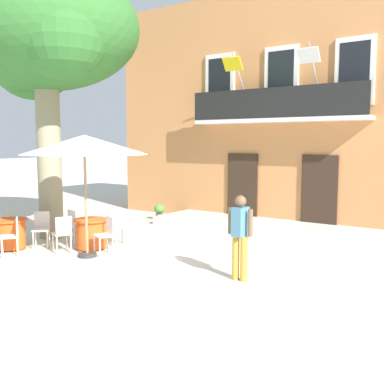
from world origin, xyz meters
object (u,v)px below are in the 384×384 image
cafe_chair_near_tree_0 (13,223)px  cafe_chair_middle_2 (63,232)px  pedestrian_near_entrance (240,233)px  cafe_table_near_tree (10,234)px  cafe_table_middle (91,233)px  cafe_chair_middle_3 (106,233)px  ground_planter_left (159,211)px  cafe_chair_middle_1 (75,224)px  plane_tree (45,37)px  cafe_chair_near_tree_3 (42,227)px  cafe_chair_near_tree_2 (13,234)px  cafe_umbrella (84,145)px  cafe_chair_middle_0 (118,225)px

cafe_chair_near_tree_0 → cafe_chair_middle_2: same height
cafe_chair_middle_2 → pedestrian_near_entrance: size_ratio=0.55×
cafe_table_near_tree → cafe_table_middle: size_ratio=1.00×
cafe_chair_middle_3 → pedestrian_near_entrance: size_ratio=0.55×
cafe_table_middle → cafe_chair_near_tree_0: bearing=-162.0°
ground_planter_left → cafe_table_middle: bearing=-73.4°
cafe_chair_middle_1 → plane_tree: bearing=169.5°
cafe_chair_near_tree_0 → cafe_chair_near_tree_3: (1.07, 0.11, 0.00)m
cafe_chair_near_tree_2 → cafe_chair_near_tree_3: same height
cafe_chair_near_tree_3 → ground_planter_left: cafe_chair_near_tree_3 is taller
cafe_chair_near_tree_2 → cafe_umbrella: bearing=32.4°
cafe_chair_near_tree_0 → cafe_table_middle: size_ratio=1.05×
cafe_chair_near_tree_2 → cafe_umbrella: size_ratio=0.31×
cafe_chair_middle_1 → cafe_umbrella: 2.54m
cafe_table_middle → cafe_chair_middle_2: (-0.22, -0.72, 0.14)m
cafe_chair_middle_3 → ground_planter_left: 4.90m
cafe_chair_middle_0 → pedestrian_near_entrance: (4.13, -0.89, 0.41)m
cafe_chair_middle_2 → ground_planter_left: size_ratio=1.65×
cafe_chair_near_tree_3 → cafe_table_middle: size_ratio=1.05×
cafe_chair_middle_3 → cafe_table_near_tree: bearing=-157.2°
cafe_chair_near_tree_0 → cafe_chair_middle_3: bearing=10.2°
cafe_chair_near_tree_0 → cafe_chair_near_tree_3: bearing=6.0°
cafe_chair_near_tree_0 → cafe_chair_middle_0: size_ratio=1.00×
cafe_table_middle → ground_planter_left: size_ratio=1.56×
cafe_table_middle → cafe_umbrella: bearing=-50.3°
plane_tree → ground_planter_left: 6.57m
cafe_table_middle → pedestrian_near_entrance: (4.33, -0.16, 0.55)m
cafe_chair_near_tree_0 → cafe_chair_middle_0: same height
cafe_chair_middle_0 → cafe_umbrella: cafe_umbrella is taller
cafe_chair_near_tree_0 → cafe_chair_middle_3: 3.02m
cafe_chair_near_tree_0 → cafe_chair_near_tree_2: same height
cafe_chair_near_tree_2 → ground_planter_left: (-0.29, 5.83, -0.22)m
cafe_table_near_tree → cafe_chair_middle_1: 1.61m
cafe_table_middle → cafe_chair_middle_3: 0.77m
cafe_table_near_tree → pedestrian_near_entrance: bearing=9.8°
cafe_chair_near_tree_2 → cafe_chair_near_tree_3: (-0.18, 0.94, 0.00)m
cafe_table_middle → cafe_chair_middle_3: size_ratio=0.95×
cafe_chair_near_tree_0 → cafe_chair_near_tree_3: same height
cafe_chair_near_tree_2 → cafe_chair_middle_2: bearing=47.4°
cafe_table_near_tree → cafe_chair_near_tree_3: cafe_chair_near_tree_3 is taller
cafe_chair_near_tree_0 → cafe_chair_near_tree_2: 1.50m
cafe_chair_middle_0 → cafe_chair_middle_3: 1.06m
cafe_table_near_tree → cafe_chair_middle_0: (1.85, 1.92, 0.14)m
cafe_chair_near_tree_2 → cafe_umbrella: (1.49, 0.95, 2.08)m
cafe_umbrella → cafe_table_near_tree: bearing=-164.7°
cafe_chair_near_tree_0 → cafe_chair_middle_2: bearing=0.2°
cafe_table_middle → ground_planter_left: bearing=106.6°
plane_tree → cafe_umbrella: 4.01m
cafe_table_near_tree → cafe_chair_middle_3: 2.59m
cafe_chair_middle_2 → pedestrian_near_entrance: 4.61m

